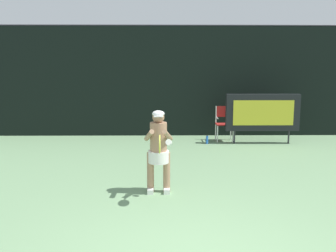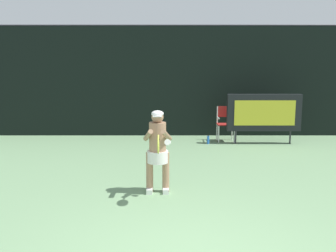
{
  "view_description": "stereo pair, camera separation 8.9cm",
  "coord_description": "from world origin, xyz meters",
  "px_view_note": "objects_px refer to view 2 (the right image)",
  "views": [
    {
      "loc": [
        -0.37,
        -3.75,
        2.32
      ],
      "look_at": [
        -0.28,
        4.02,
        1.05
      ],
      "focal_mm": 39.19,
      "sensor_mm": 36.0,
      "label": 1
    },
    {
      "loc": [
        -0.28,
        -3.75,
        2.32
      ],
      "look_at": [
        -0.28,
        4.02,
        1.05
      ],
      "focal_mm": 39.19,
      "sensor_mm": 36.0,
      "label": 2
    }
  ],
  "objects_px": {
    "umpire_chair": "(226,121)",
    "tennis_racket": "(158,144)",
    "scoreboard": "(264,113)",
    "water_bottle": "(208,140)",
    "tennis_player": "(158,148)"
  },
  "relations": [
    {
      "from": "tennis_player",
      "to": "tennis_racket",
      "type": "height_order",
      "value": "tennis_player"
    },
    {
      "from": "scoreboard",
      "to": "umpire_chair",
      "type": "height_order",
      "value": "scoreboard"
    },
    {
      "from": "tennis_player",
      "to": "water_bottle",
      "type": "bearing_deg",
      "value": 71.85
    },
    {
      "from": "scoreboard",
      "to": "umpire_chair",
      "type": "xyz_separation_m",
      "value": [
        -1.08,
        0.44,
        -0.33
      ]
    },
    {
      "from": "tennis_racket",
      "to": "tennis_player",
      "type": "bearing_deg",
      "value": 79.25
    },
    {
      "from": "water_bottle",
      "to": "tennis_player",
      "type": "xyz_separation_m",
      "value": [
        -1.4,
        -4.28,
        0.72
      ]
    },
    {
      "from": "tennis_racket",
      "to": "scoreboard",
      "type": "bearing_deg",
      "value": 44.78
    },
    {
      "from": "scoreboard",
      "to": "water_bottle",
      "type": "height_order",
      "value": "scoreboard"
    },
    {
      "from": "water_bottle",
      "to": "tennis_player",
      "type": "bearing_deg",
      "value": -108.15
    },
    {
      "from": "water_bottle",
      "to": "tennis_racket",
      "type": "xyz_separation_m",
      "value": [
        -1.37,
        -4.89,
        0.92
      ]
    },
    {
      "from": "umpire_chair",
      "to": "tennis_player",
      "type": "xyz_separation_m",
      "value": [
        -1.99,
        -4.75,
        0.23
      ]
    },
    {
      "from": "tennis_player",
      "to": "umpire_chair",
      "type": "bearing_deg",
      "value": 67.33
    },
    {
      "from": "water_bottle",
      "to": "tennis_racket",
      "type": "relative_size",
      "value": 0.44
    },
    {
      "from": "umpire_chair",
      "to": "tennis_player",
      "type": "height_order",
      "value": "tennis_player"
    },
    {
      "from": "umpire_chair",
      "to": "tennis_racket",
      "type": "distance_m",
      "value": 5.72
    }
  ]
}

